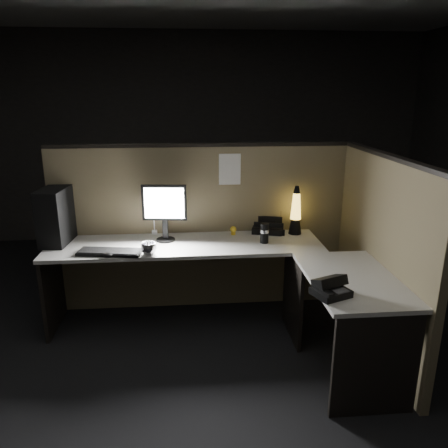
{
  "coord_description": "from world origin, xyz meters",
  "views": [
    {
      "loc": [
        -0.13,
        -2.89,
        1.96
      ],
      "look_at": [
        0.16,
        0.35,
        0.97
      ],
      "focal_mm": 35.0,
      "sensor_mm": 36.0,
      "label": 1
    }
  ],
  "objects": [
    {
      "name": "monitor",
      "position": [
        -0.32,
        0.71,
        1.02
      ],
      "size": [
        0.38,
        0.16,
        0.48
      ],
      "rotation": [
        0.0,
        0.0,
        -0.11
      ],
      "color": "black",
      "rests_on": "desk"
    },
    {
      "name": "desk_phone",
      "position": [
        0.76,
        -0.45,
        0.78
      ],
      "size": [
        0.26,
        0.26,
        0.13
      ],
      "rotation": [
        0.0,
        0.0,
        0.38
      ],
      "color": "black",
      "rests_on": "desk"
    },
    {
      "name": "room_shell",
      "position": [
        0.0,
        0.0,
        1.62
      ],
      "size": [
        6.0,
        6.0,
        6.0
      ],
      "color": "silver",
      "rests_on": "ground"
    },
    {
      "name": "desk",
      "position": [
        0.18,
        0.25,
        0.58
      ],
      "size": [
        2.6,
        1.6,
        0.73
      ],
      "color": "#AEACA4",
      "rests_on": "ground"
    },
    {
      "name": "pc_tower",
      "position": [
        -1.22,
        0.75,
        0.96
      ],
      "size": [
        0.24,
        0.46,
        0.47
      ],
      "primitive_type": "cube",
      "rotation": [
        0.0,
        0.0,
        -0.1
      ],
      "color": "black",
      "rests_on": "desk"
    },
    {
      "name": "partition_right",
      "position": [
        1.33,
        0.1,
        0.75
      ],
      "size": [
        0.06,
        1.66,
        1.5
      ],
      "primitive_type": "cube",
      "color": "brown",
      "rests_on": "ground"
    },
    {
      "name": "mouse",
      "position": [
        -0.75,
        0.34,
        0.75
      ],
      "size": [
        0.1,
        0.09,
        0.03
      ],
      "primitive_type": "ellipsoid",
      "rotation": [
        0.0,
        0.0,
        -0.35
      ],
      "color": "black",
      "rests_on": "desk"
    },
    {
      "name": "floor",
      "position": [
        0.0,
        0.0,
        0.0
      ],
      "size": [
        6.0,
        6.0,
        0.0
      ],
      "primitive_type": "plane",
      "color": "black",
      "rests_on": "ground"
    },
    {
      "name": "steel_mug",
      "position": [
        -0.43,
        0.37,
        0.78
      ],
      "size": [
        0.12,
        0.12,
        0.09
      ],
      "primitive_type": "imported",
      "rotation": [
        0.0,
        0.0,
        -0.0
      ],
      "color": "#BCBBC2",
      "rests_on": "desk"
    },
    {
      "name": "partition_back",
      "position": [
        0.0,
        0.93,
        0.75
      ],
      "size": [
        2.66,
        0.06,
        1.5
      ],
      "primitive_type": "cube",
      "color": "brown",
      "rests_on": "ground"
    },
    {
      "name": "clip_lamp",
      "position": [
        -0.42,
        0.8,
        0.88
      ],
      "size": [
        0.05,
        0.2,
        0.25
      ],
      "color": "white",
      "rests_on": "desk"
    },
    {
      "name": "travel_mug",
      "position": [
        0.52,
        0.56,
        0.81
      ],
      "size": [
        0.08,
        0.08,
        0.17
      ],
      "primitive_type": "cylinder",
      "color": "black",
      "rests_on": "desk"
    },
    {
      "name": "organizer",
      "position": [
        0.6,
        0.87,
        0.78
      ],
      "size": [
        0.32,
        0.3,
        0.2
      ],
      "rotation": [
        0.0,
        0.0,
        -0.27
      ],
      "color": "black",
      "rests_on": "desk"
    },
    {
      "name": "lava_lamp",
      "position": [
        0.84,
        0.79,
        0.91
      ],
      "size": [
        0.12,
        0.12,
        0.44
      ],
      "color": "black",
      "rests_on": "desk"
    },
    {
      "name": "pinned_paper",
      "position": [
        0.26,
        0.9,
        1.3
      ],
      "size": [
        0.19,
        0.0,
        0.27
      ],
      "primitive_type": "cube",
      "color": "white",
      "rests_on": "partition_back"
    },
    {
      "name": "keyboard",
      "position": [
        -0.74,
        0.41,
        0.74
      ],
      "size": [
        0.52,
        0.24,
        0.02
      ],
      "primitive_type": "cube",
      "rotation": [
        0.0,
        0.0,
        -0.16
      ],
      "color": "black",
      "rests_on": "desk"
    },
    {
      "name": "figurine",
      "position": [
        0.28,
        0.8,
        0.78
      ],
      "size": [
        0.06,
        0.06,
        0.06
      ],
      "primitive_type": "sphere",
      "color": "yellow",
      "rests_on": "desk"
    }
  ]
}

